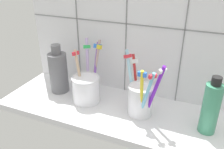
{
  "coord_description": "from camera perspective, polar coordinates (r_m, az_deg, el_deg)",
  "views": [
    {
      "loc": [
        22.04,
        -51.12,
        39.93
      ],
      "look_at": [
        0.0,
        0.67,
        12.13
      ],
      "focal_mm": 37.91,
      "sensor_mm": 36.0,
      "label": 1
    }
  ],
  "objects": [
    {
      "name": "toothbrush_cup_right",
      "position": [
        0.63,
        6.92,
        -5.59
      ],
      "size": [
        12.7,
        12.0,
        16.56
      ],
      "color": "white",
      "rests_on": "counter_slab"
    },
    {
      "name": "ceramic_vase",
      "position": [
        0.74,
        -12.8,
        0.71
      ],
      "size": [
        5.61,
        5.61,
        15.28
      ],
      "color": "slate",
      "rests_on": "counter_slab"
    },
    {
      "name": "tile_wall_back",
      "position": [
        0.69,
        3.76,
        11.62
      ],
      "size": [
        64.0,
        2.2,
        45.0
      ],
      "color": "white",
      "rests_on": "ground"
    },
    {
      "name": "toothbrush_cup_left",
      "position": [
        0.69,
        -6.2,
        -2.94
      ],
      "size": [
        8.16,
        12.39,
        16.91
      ],
      "color": "white",
      "rests_on": "counter_slab"
    },
    {
      "name": "counter_slab",
      "position": [
        0.68,
        -0.22,
        -8.68
      ],
      "size": [
        64.0,
        22.0,
        2.0
      ],
      "primitive_type": "cube",
      "color": "silver",
      "rests_on": "ground"
    },
    {
      "name": "soap_bottle",
      "position": [
        0.6,
        22.7,
        -7.46
      ],
      "size": [
        4.06,
        4.06,
        14.72
      ],
      "color": "#40926E",
      "rests_on": "counter_slab"
    }
  ]
}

